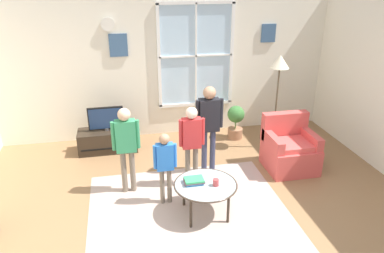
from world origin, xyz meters
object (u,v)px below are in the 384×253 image
at_px(person_blue_shirt, 165,161).
at_px(person_green_shirt, 126,141).
at_px(armchair, 289,149).
at_px(coffee_table, 205,186).
at_px(potted_plant_by_window, 236,120).
at_px(book_stack, 194,181).
at_px(floor_lamp, 279,71).
at_px(tv_stand, 108,140).
at_px(television, 106,118).
at_px(person_red_shirt, 192,138).
at_px(remote_near_books, 197,179).
at_px(person_black_shirt, 209,120).
at_px(cup, 216,182).

bearing_deg(person_blue_shirt, person_green_shirt, 140.80).
height_order(armchair, coffee_table, armchair).
bearing_deg(potted_plant_by_window, book_stack, -120.20).
distance_m(coffee_table, floor_lamp, 2.59).
bearing_deg(book_stack, coffee_table, -19.55).
relative_size(armchair, floor_lamp, 0.51).
bearing_deg(person_blue_shirt, armchair, 15.55).
xyz_separation_m(tv_stand, television, (0.00, -0.00, 0.42)).
height_order(coffee_table, potted_plant_by_window, potted_plant_by_window).
relative_size(tv_stand, person_blue_shirt, 0.98).
xyz_separation_m(tv_stand, potted_plant_by_window, (2.39, 0.05, 0.17)).
bearing_deg(coffee_table, person_red_shirt, 92.46).
bearing_deg(book_stack, tv_stand, 117.74).
xyz_separation_m(remote_near_books, person_green_shirt, (-0.88, 0.62, 0.34)).
height_order(coffee_table, person_green_shirt, person_green_shirt).
height_order(book_stack, person_red_shirt, person_red_shirt).
relative_size(person_red_shirt, potted_plant_by_window, 1.92).
height_order(coffee_table, book_stack, book_stack).
bearing_deg(person_black_shirt, television, 145.22).
height_order(tv_stand, person_green_shirt, person_green_shirt).
distance_m(tv_stand, armchair, 3.14).
height_order(armchair, remote_near_books, armchair).
distance_m(book_stack, potted_plant_by_window, 2.53).
bearing_deg(coffee_table, potted_plant_by_window, 63.16).
distance_m(cup, remote_near_books, 0.28).
height_order(coffee_table, floor_lamp, floor_lamp).
distance_m(remote_near_books, person_blue_shirt, 0.49).
height_order(remote_near_books, person_green_shirt, person_green_shirt).
xyz_separation_m(cup, person_black_shirt, (0.19, 1.15, 0.39)).
xyz_separation_m(television, person_blue_shirt, (0.79, -1.82, 0.04)).
distance_m(book_stack, person_red_shirt, 0.76).
height_order(person_red_shirt, floor_lamp, floor_lamp).
bearing_deg(person_black_shirt, remote_near_books, -112.40).
bearing_deg(floor_lamp, coffee_table, -134.54).
bearing_deg(remote_near_books, tv_stand, 119.97).
height_order(book_stack, potted_plant_by_window, potted_plant_by_window).
height_order(coffee_table, cup, cup).
xyz_separation_m(television, person_green_shirt, (0.30, -1.42, 0.20)).
bearing_deg(floor_lamp, remote_near_books, -138.26).
relative_size(tv_stand, coffee_table, 1.23).
bearing_deg(cup, coffee_table, 153.43).
relative_size(coffee_table, floor_lamp, 0.49).
xyz_separation_m(person_black_shirt, potted_plant_by_window, (0.82, 1.15, -0.53)).
distance_m(armchair, remote_near_books, 1.89).
relative_size(cup, person_red_shirt, 0.08).
bearing_deg(person_green_shirt, person_red_shirt, -1.21).
xyz_separation_m(cup, remote_near_books, (-0.20, 0.20, -0.04)).
xyz_separation_m(book_stack, person_green_shirt, (-0.82, 0.71, 0.32)).
bearing_deg(book_stack, armchair, 26.89).
xyz_separation_m(person_green_shirt, potted_plant_by_window, (2.09, 1.47, -0.45)).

